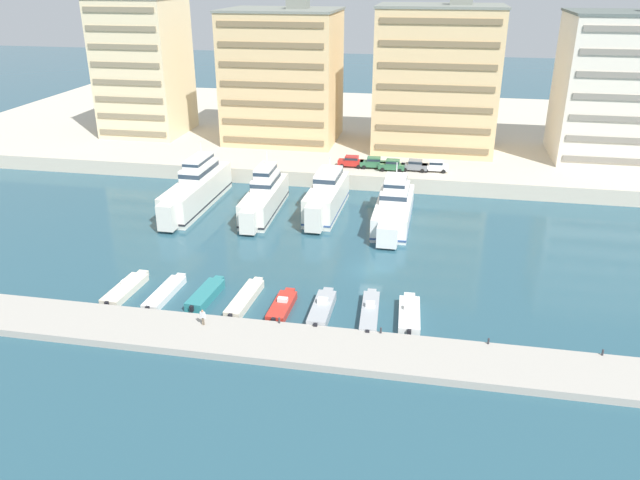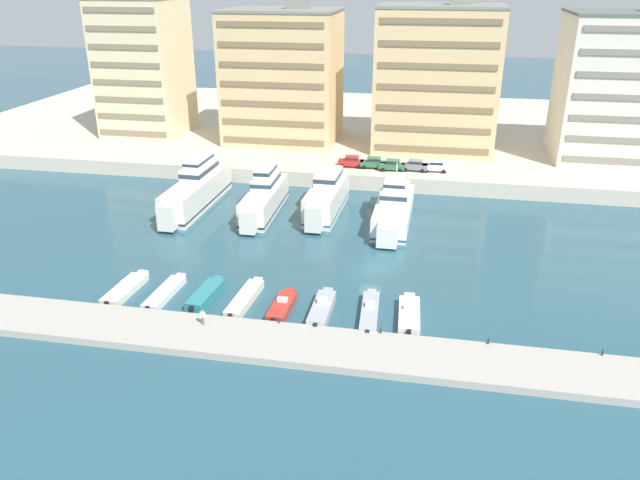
# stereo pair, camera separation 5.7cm
# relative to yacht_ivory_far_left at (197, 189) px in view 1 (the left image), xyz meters

# --- Properties ---
(ground_plane) EXTENTS (400.00, 400.00, 0.00)m
(ground_plane) POSITION_rel_yacht_ivory_far_left_xyz_m (27.26, -16.56, -2.63)
(ground_plane) COLOR #285160
(quay_promenade) EXTENTS (180.00, 70.00, 2.38)m
(quay_promenade) POSITION_rel_yacht_ivory_far_left_xyz_m (27.26, 46.34, -1.44)
(quay_promenade) COLOR beige
(quay_promenade) RESTS_ON ground
(pier_dock) EXTENTS (120.00, 6.32, 0.72)m
(pier_dock) POSITION_rel_yacht_ivory_far_left_xyz_m (27.26, -33.82, -2.27)
(pier_dock) COLOR #A8A399
(pier_dock) RESTS_ON ground
(yacht_ivory_far_left) EXTENTS (4.30, 21.42, 8.74)m
(yacht_ivory_far_left) POSITION_rel_yacht_ivory_far_left_xyz_m (0.00, 0.00, 0.00)
(yacht_ivory_far_left) COLOR silver
(yacht_ivory_far_left) RESTS_ON ground
(yacht_ivory_left) EXTENTS (4.03, 17.81, 8.27)m
(yacht_ivory_left) POSITION_rel_yacht_ivory_far_left_xyz_m (10.29, -0.74, -0.26)
(yacht_ivory_left) COLOR silver
(yacht_ivory_left) RESTS_ON ground
(yacht_ivory_mid_left) EXTENTS (4.36, 17.19, 7.51)m
(yacht_ivory_mid_left) POSITION_rel_yacht_ivory_far_left_xyz_m (18.90, 0.92, -0.26)
(yacht_ivory_mid_left) COLOR silver
(yacht_ivory_mid_left) RESTS_ON ground
(yacht_white_center_left) EXTENTS (4.74, 18.48, 7.77)m
(yacht_white_center_left) POSITION_rel_yacht_ivory_far_left_xyz_m (28.52, -1.08, -0.48)
(yacht_white_center_left) COLOR white
(yacht_white_center_left) RESTS_ON ground
(motorboat_cream_far_left) EXTENTS (2.41, 7.91, 1.22)m
(motorboat_cream_far_left) POSITION_rel_yacht_ivory_far_left_xyz_m (2.11, -26.58, -2.23)
(motorboat_cream_far_left) COLOR beige
(motorboat_cream_far_left) RESTS_ON ground
(motorboat_white_left) EXTENTS (2.08, 8.12, 0.82)m
(motorboat_white_left) POSITION_rel_yacht_ivory_far_left_xyz_m (6.57, -26.58, -2.26)
(motorboat_white_left) COLOR white
(motorboat_white_left) RESTS_ON ground
(motorboat_teal_mid_left) EXTENTS (2.31, 7.18, 0.97)m
(motorboat_teal_mid_left) POSITION_rel_yacht_ivory_far_left_xyz_m (11.03, -26.34, -2.15)
(motorboat_teal_mid_left) COLOR teal
(motorboat_teal_mid_left) RESTS_ON ground
(motorboat_cream_center_left) EXTENTS (2.15, 8.55, 0.88)m
(motorboat_cream_center_left) POSITION_rel_yacht_ivory_far_left_xyz_m (15.28, -26.35, -2.20)
(motorboat_cream_center_left) COLOR beige
(motorboat_cream_center_left) RESTS_ON ground
(motorboat_red_center) EXTENTS (1.97, 6.72, 1.22)m
(motorboat_red_center) POSITION_rel_yacht_ivory_far_left_xyz_m (19.42, -27.14, -2.21)
(motorboat_red_center) COLOR red
(motorboat_red_center) RESTS_ON ground
(motorboat_grey_center_right) EXTENTS (1.90, 7.60, 1.62)m
(motorboat_grey_center_right) POSITION_rel_yacht_ivory_far_left_xyz_m (23.55, -27.19, -2.08)
(motorboat_grey_center_right) COLOR #9EA3A8
(motorboat_grey_center_right) RESTS_ON ground
(motorboat_grey_mid_right) EXTENTS (2.10, 8.63, 1.41)m
(motorboat_grey_mid_right) POSITION_rel_yacht_ivory_far_left_xyz_m (28.28, -26.83, -2.16)
(motorboat_grey_mid_right) COLOR #9EA3A8
(motorboat_grey_mid_right) RESTS_ON ground
(motorboat_white_right) EXTENTS (2.39, 7.68, 1.34)m
(motorboat_white_right) POSITION_rel_yacht_ivory_far_left_xyz_m (32.15, -26.47, -2.17)
(motorboat_white_right) COLOR white
(motorboat_white_right) RESTS_ON ground
(car_red_far_left) EXTENTS (4.11, 1.94, 1.80)m
(car_red_far_left) POSITION_rel_yacht_ivory_far_left_xyz_m (20.28, 15.78, 0.73)
(car_red_far_left) COLOR red
(car_red_far_left) RESTS_ON quay_promenade
(car_green_left) EXTENTS (4.19, 2.11, 1.80)m
(car_green_left) POSITION_rel_yacht_ivory_far_left_xyz_m (23.83, 15.80, 0.73)
(car_green_left) COLOR #2D6642
(car_green_left) RESTS_ON quay_promenade
(car_green_mid_left) EXTENTS (4.14, 2.01, 1.80)m
(car_green_mid_left) POSITION_rel_yacht_ivory_far_left_xyz_m (26.93, 14.93, 0.73)
(car_green_mid_left) COLOR #2D6642
(car_green_mid_left) RESTS_ON quay_promenade
(car_grey_center_left) EXTENTS (4.15, 2.02, 1.80)m
(car_grey_center_left) POSITION_rel_yacht_ivory_far_left_xyz_m (30.44, 15.55, 0.73)
(car_grey_center_left) COLOR slate
(car_grey_center_left) RESTS_ON quay_promenade
(car_white_center) EXTENTS (4.16, 2.05, 1.80)m
(car_white_center) POSITION_rel_yacht_ivory_far_left_xyz_m (33.65, 15.72, 0.73)
(car_white_center) COLOR white
(car_white_center) RESTS_ON quay_promenade
(apartment_block_far_left) EXTENTS (14.61, 15.01, 26.95)m
(apartment_block_far_left) POSITION_rel_yacht_ivory_far_left_xyz_m (-21.80, 32.00, 12.29)
(apartment_block_far_left) COLOR beige
(apartment_block_far_left) RESTS_ON quay_promenade
(apartment_block_left) EXTENTS (20.14, 16.54, 25.11)m
(apartment_block_left) POSITION_rel_yacht_ivory_far_left_xyz_m (5.30, 31.60, 11.35)
(apartment_block_left) COLOR #E0BC84
(apartment_block_left) RESTS_ON quay_promenade
(apartment_block_mid_left) EXTENTS (20.84, 14.81, 26.08)m
(apartment_block_mid_left) POSITION_rel_yacht_ivory_far_left_xyz_m (32.76, 30.11, 11.84)
(apartment_block_mid_left) COLOR #E0BC84
(apartment_block_mid_left) RESTS_ON quay_promenade
(apartment_block_center_left) EXTENTS (20.26, 15.74, 25.40)m
(apartment_block_center_left) POSITION_rel_yacht_ivory_far_left_xyz_m (62.73, 29.31, 11.50)
(apartment_block_center_left) COLOR silver
(apartment_block_center_left) RESTS_ON quay_promenade
(pedestrian_near_edge) EXTENTS (0.62, 0.31, 1.63)m
(pedestrian_near_edge) POSITION_rel_yacht_ivory_far_left_xyz_m (13.09, -32.58, -0.94)
(pedestrian_near_edge) COLOR #7A6B56
(pedestrian_near_edge) RESTS_ON pier_dock
(bollard_west) EXTENTS (0.20, 0.20, 0.61)m
(bollard_west) POSITION_rel_yacht_ivory_far_left_xyz_m (20.08, -30.91, -1.58)
(bollard_west) COLOR #2D2D33
(bollard_west) RESTS_ON pier_dock
(bollard_west_mid) EXTENTS (0.20, 0.20, 0.61)m
(bollard_west_mid) POSITION_rel_yacht_ivory_far_left_xyz_m (29.76, -30.91, -1.58)
(bollard_west_mid) COLOR #2D2D33
(bollard_west_mid) RESTS_ON pier_dock
(bollard_east_mid) EXTENTS (0.20, 0.20, 0.61)m
(bollard_east_mid) POSITION_rel_yacht_ivory_far_left_xyz_m (39.45, -30.91, -1.58)
(bollard_east_mid) COLOR #2D2D33
(bollard_east_mid) RESTS_ON pier_dock
(bollard_east) EXTENTS (0.20, 0.20, 0.61)m
(bollard_east) POSITION_rel_yacht_ivory_far_left_xyz_m (49.13, -30.91, -1.58)
(bollard_east) COLOR #2D2D33
(bollard_east) RESTS_ON pier_dock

